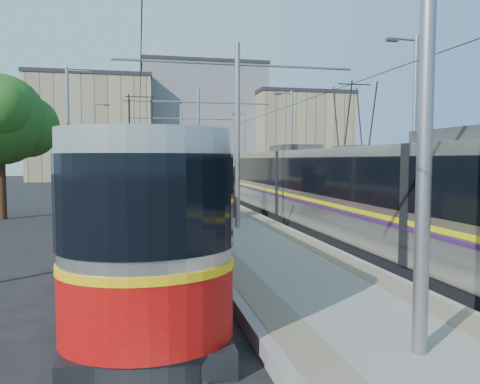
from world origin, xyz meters
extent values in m
plane|color=black|center=(0.00, 0.00, 0.00)|extent=(160.00, 160.00, 0.00)
cube|color=gray|center=(0.00, 17.00, 0.15)|extent=(4.00, 50.00, 0.30)
cube|color=gray|center=(-1.45, 17.00, 0.30)|extent=(0.70, 50.00, 0.01)
cube|color=gray|center=(1.45, 17.00, 0.30)|extent=(0.70, 50.00, 0.01)
cube|color=gray|center=(-4.32, 17.00, 0.01)|extent=(0.07, 70.00, 0.03)
cube|color=gray|center=(-2.88, 17.00, 0.01)|extent=(0.07, 70.00, 0.03)
cube|color=gray|center=(2.88, 17.00, 0.01)|extent=(0.07, 70.00, 0.03)
cube|color=gray|center=(4.32, 17.00, 0.01)|extent=(0.07, 70.00, 0.03)
cube|color=silver|center=(-3.60, -3.00, 0.01)|extent=(1.20, 5.00, 0.01)
cube|color=black|center=(-3.60, 10.39, 0.20)|extent=(2.30, 28.17, 0.40)
cube|color=beige|center=(-3.60, 10.39, 1.85)|extent=(2.40, 26.57, 2.90)
cube|color=black|center=(-3.60, 10.39, 2.35)|extent=(2.43, 26.57, 1.30)
cube|color=#E8B30C|center=(-3.60, 10.39, 1.45)|extent=(2.43, 26.57, 0.12)
cube|color=#B60C0A|center=(-3.60, 10.39, 0.95)|extent=(2.42, 26.57, 1.10)
cube|color=#2D2D30|center=(-3.60, 10.39, 3.45)|extent=(1.68, 3.00, 0.30)
cube|color=black|center=(3.60, 5.55, 0.20)|extent=(2.30, 30.84, 0.40)
cube|color=beige|center=(3.60, 5.55, 1.85)|extent=(2.40, 29.24, 2.90)
cube|color=black|center=(3.60, 5.55, 2.35)|extent=(2.43, 29.24, 1.30)
cube|color=#D5CA0B|center=(3.60, 5.55, 1.45)|extent=(2.43, 29.24, 0.12)
cube|color=#36164F|center=(3.60, 5.55, 1.30)|extent=(2.43, 29.24, 0.10)
cube|color=#2D2D30|center=(3.60, 5.55, 3.45)|extent=(1.68, 3.00, 0.30)
cylinder|color=gray|center=(0.00, -4.00, 3.80)|extent=(0.20, 0.20, 7.00)
cylinder|color=gray|center=(0.00, 8.00, 3.80)|extent=(0.20, 0.20, 7.00)
cylinder|color=gray|center=(0.00, 8.00, 6.50)|extent=(9.20, 0.10, 0.10)
cylinder|color=gray|center=(0.00, 20.00, 3.80)|extent=(0.20, 0.20, 7.00)
cylinder|color=gray|center=(0.00, 20.00, 6.50)|extent=(9.20, 0.10, 0.10)
cylinder|color=gray|center=(0.00, 32.00, 3.80)|extent=(0.20, 0.20, 7.00)
cylinder|color=gray|center=(0.00, 32.00, 6.50)|extent=(9.20, 0.10, 0.10)
cylinder|color=black|center=(-3.60, 17.00, 5.55)|extent=(0.02, 70.00, 0.02)
cylinder|color=black|center=(3.60, 17.00, 5.55)|extent=(0.02, 70.00, 0.02)
cylinder|color=gray|center=(-7.50, 18.00, 4.00)|extent=(0.18, 0.18, 8.00)
cube|color=#2D2D30|center=(-6.40, 18.00, 7.75)|extent=(0.50, 0.22, 0.12)
cylinder|color=gray|center=(-7.50, 34.00, 4.00)|extent=(0.18, 0.18, 8.00)
cube|color=#2D2D30|center=(-6.40, 34.00, 7.75)|extent=(0.50, 0.22, 0.12)
cylinder|color=gray|center=(7.50, 8.00, 4.00)|extent=(0.18, 0.18, 8.00)
cube|color=#2D2D30|center=(6.40, 8.00, 7.75)|extent=(0.50, 0.22, 0.12)
cylinder|color=gray|center=(7.50, 24.00, 4.00)|extent=(0.18, 0.18, 8.00)
cube|color=#2D2D30|center=(6.40, 24.00, 7.75)|extent=(0.50, 0.22, 0.12)
cylinder|color=gray|center=(7.50, 40.00, 4.00)|extent=(0.18, 0.18, 8.00)
cube|color=#2D2D30|center=(6.40, 40.00, 7.75)|extent=(0.50, 0.22, 0.12)
cube|color=black|center=(0.33, 11.46, 1.45)|extent=(0.92, 1.15, 2.30)
cube|color=black|center=(0.33, 11.46, 1.60)|extent=(0.97, 1.20, 1.20)
cylinder|color=#382314|center=(-10.25, 15.15, 1.46)|extent=(0.40, 0.40, 2.93)
sphere|color=#123F12|center=(-9.16, 15.88, 4.57)|extent=(3.11, 3.11, 3.11)
cube|color=tan|center=(-10.00, 60.00, 6.96)|extent=(16.00, 12.00, 13.91)
cube|color=#262328|center=(-10.00, 60.00, 14.16)|extent=(16.32, 12.24, 0.50)
cube|color=gray|center=(6.00, 64.00, 8.38)|extent=(18.00, 14.00, 16.75)
cube|color=#262328|center=(6.00, 64.00, 17.00)|extent=(18.36, 14.28, 0.50)
cube|color=tan|center=(20.00, 58.00, 6.17)|extent=(14.00, 10.00, 12.34)
cube|color=#262328|center=(20.00, 58.00, 12.59)|extent=(14.28, 10.20, 0.50)
camera|label=1|loc=(-3.69, -9.53, 2.92)|focal=35.00mm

